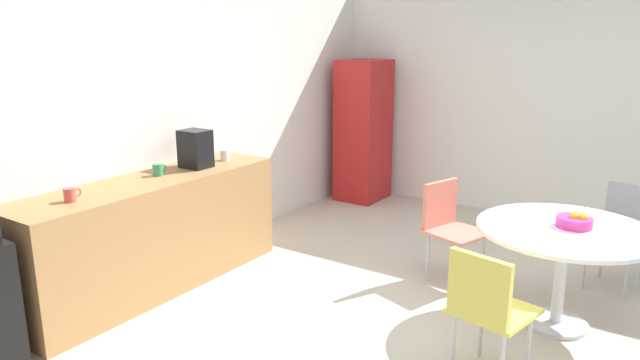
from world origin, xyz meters
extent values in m
plane|color=beige|center=(0.00, 0.00, 0.00)|extent=(6.00, 6.00, 0.00)
cube|color=white|center=(0.00, 3.00, 1.30)|extent=(6.00, 0.10, 2.60)
cube|color=white|center=(3.00, 0.00, 1.30)|extent=(0.10, 6.00, 2.60)
cube|color=#9E7042|center=(-0.64, 2.65, 0.45)|extent=(2.28, 0.60, 0.90)
cube|color=#B21E1E|center=(2.55, 2.55, 0.85)|extent=(0.60, 0.50, 1.70)
cylinder|color=silver|center=(0.50, -0.21, 0.01)|extent=(0.44, 0.44, 0.03)
cylinder|color=silver|center=(0.50, -0.21, 0.38)|extent=(0.08, 0.08, 0.70)
cylinder|color=white|center=(0.50, -0.21, 0.71)|extent=(1.17, 1.17, 0.03)
cylinder|color=silver|center=(0.88, 0.45, 0.21)|extent=(0.02, 0.02, 0.42)
cylinder|color=silver|center=(0.58, 0.55, 0.21)|extent=(0.02, 0.02, 0.42)
cylinder|color=silver|center=(0.98, 0.75, 0.21)|extent=(0.02, 0.02, 0.42)
cylinder|color=silver|center=(0.68, 0.85, 0.21)|extent=(0.02, 0.02, 0.42)
cube|color=#DB7260|center=(0.78, 0.65, 0.44)|extent=(0.53, 0.53, 0.03)
cube|color=#DB7260|center=(0.84, 0.83, 0.64)|extent=(0.37, 0.16, 0.38)
cylinder|color=silver|center=(-0.20, 0.10, 0.21)|extent=(0.02, 0.02, 0.42)
cylinder|color=silver|center=(-0.27, -0.21, 0.21)|extent=(0.02, 0.02, 0.42)
cylinder|color=silver|center=(-0.51, 0.17, 0.21)|extent=(0.02, 0.02, 0.42)
cube|color=#D8CC4C|center=(-0.39, -0.02, 0.44)|extent=(0.50, 0.50, 0.03)
cube|color=#D8CC4C|center=(-0.58, 0.02, 0.64)|extent=(0.12, 0.38, 0.38)
cylinder|color=silver|center=(1.18, -0.56, 0.21)|extent=(0.02, 0.02, 0.42)
cylinder|color=silver|center=(1.26, -0.25, 0.21)|extent=(0.02, 0.02, 0.42)
cylinder|color=silver|center=(1.57, -0.33, 0.21)|extent=(0.02, 0.02, 0.42)
cube|color=gray|center=(1.37, -0.44, 0.44)|extent=(0.51, 0.51, 0.03)
cube|color=gray|center=(1.56, -0.49, 0.64)|extent=(0.14, 0.38, 0.38)
cylinder|color=#D8338C|center=(0.54, -0.25, 0.76)|extent=(0.24, 0.24, 0.07)
sphere|color=yellow|center=(0.55, -0.30, 0.80)|extent=(0.07, 0.07, 0.07)
sphere|color=orange|center=(0.57, -0.25, 0.80)|extent=(0.07, 0.07, 0.07)
sphere|color=orange|center=(0.54, -0.25, 0.80)|extent=(0.07, 0.07, 0.07)
sphere|color=yellow|center=(0.54, -0.25, 0.80)|extent=(0.07, 0.07, 0.07)
cylinder|color=#D84C4C|center=(-1.35, 2.60, 0.95)|extent=(0.08, 0.08, 0.09)
torus|color=#D84C4C|center=(-1.29, 2.60, 0.95)|extent=(0.06, 0.01, 0.06)
cylinder|color=white|center=(0.21, 2.64, 0.95)|extent=(0.08, 0.08, 0.09)
torus|color=white|center=(0.27, 2.64, 0.95)|extent=(0.06, 0.01, 0.06)
cylinder|color=#338C59|center=(-0.52, 2.69, 0.95)|extent=(0.08, 0.08, 0.09)
torus|color=#338C59|center=(-0.46, 2.69, 0.95)|extent=(0.06, 0.01, 0.06)
cube|color=black|center=(-0.13, 2.65, 1.06)|extent=(0.20, 0.24, 0.32)
camera|label=1|loc=(-3.49, -0.89, 2.01)|focal=32.25mm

